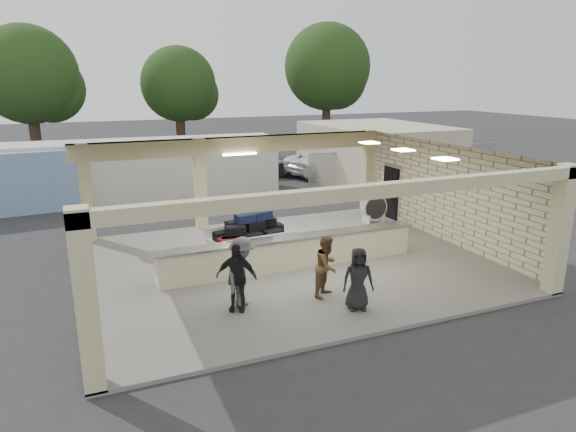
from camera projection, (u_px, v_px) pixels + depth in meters
name	position (u px, v px, depth m)	size (l,w,h in m)	color
ground	(285.00, 265.00, 16.01)	(120.00, 120.00, 0.00)	#27272A
pavilion	(284.00, 218.00, 16.32)	(12.01, 10.00, 3.55)	slate
baggage_counter	(292.00, 252.00, 15.41)	(8.20, 0.58, 0.98)	beige
luggage_cart	(250.00, 234.00, 16.09)	(2.68, 1.79, 1.49)	silver
drum_fan	(374.00, 207.00, 20.29)	(1.02, 0.56, 1.12)	silver
baggage_handler	(246.00, 230.00, 16.27)	(0.64, 0.35, 1.75)	orange
passenger_a	(327.00, 266.00, 13.35)	(0.80, 0.35, 1.64)	brown
passenger_b	(236.00, 277.00, 12.50)	(1.01, 0.37, 1.72)	black
passenger_c	(242.00, 272.00, 12.68)	(1.17, 0.41, 1.81)	#4D4D52
passenger_d	(358.00, 279.00, 12.57)	(0.77, 0.32, 1.58)	black
car_white_a	(329.00, 161.00, 30.81)	(2.67, 5.62, 1.61)	white
car_white_b	(369.00, 160.00, 31.63)	(1.71, 4.58, 1.45)	white
car_dark	(261.00, 166.00, 30.22)	(1.36, 3.86, 1.29)	black
container_white	(145.00, 169.00, 24.84)	(12.85, 2.57, 2.78)	silver
fence	(409.00, 165.00, 27.84)	(12.06, 0.06, 2.03)	gray
tree_left	(34.00, 79.00, 33.20)	(6.60, 6.30, 9.00)	#382619
tree_mid	(182.00, 87.00, 38.87)	(6.00, 5.60, 8.00)	#382619
tree_right	(330.00, 71.00, 42.12)	(7.20, 7.00, 10.00)	#382619
adjacent_building	(376.00, 154.00, 28.03)	(6.00, 8.00, 3.20)	#C3B89B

